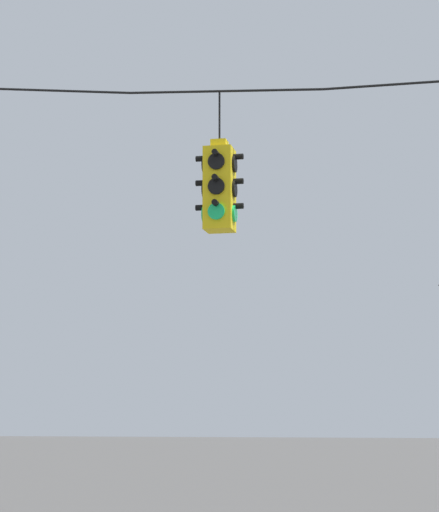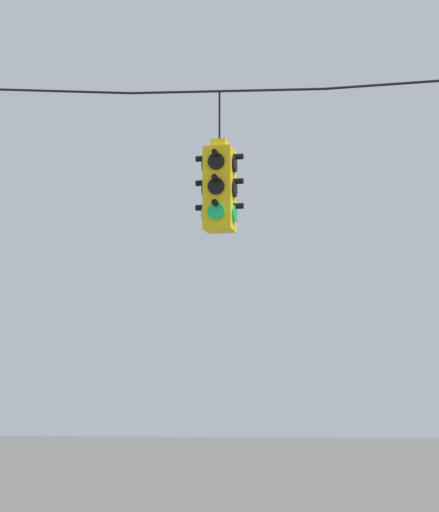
% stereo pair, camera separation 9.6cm
% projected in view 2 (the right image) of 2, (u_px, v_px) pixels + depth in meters
% --- Properties ---
extents(span_wire, '(16.78, 0.03, 0.75)m').
position_uv_depth(span_wire, '(426.00, 62.00, 11.60)').
color(span_wire, black).
extents(traffic_light_near_right_pole, '(0.58, 0.58, 1.71)m').
position_uv_depth(traffic_light_near_right_pole, '(220.00, 188.00, 11.91)').
color(traffic_light_near_right_pole, yellow).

